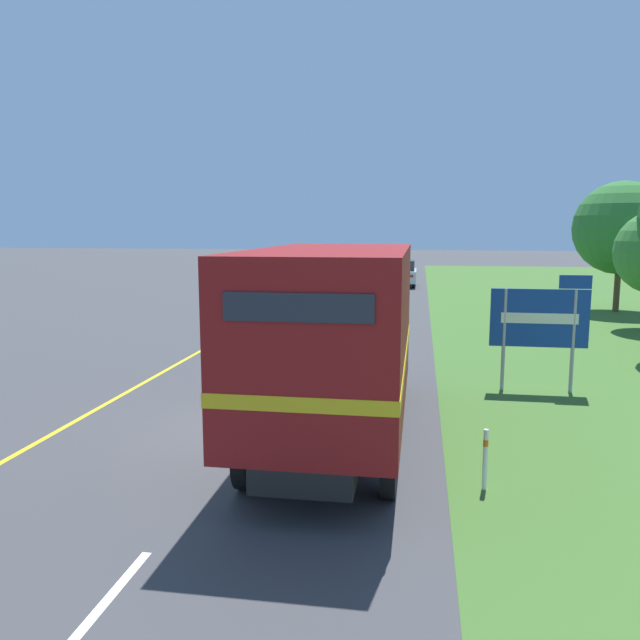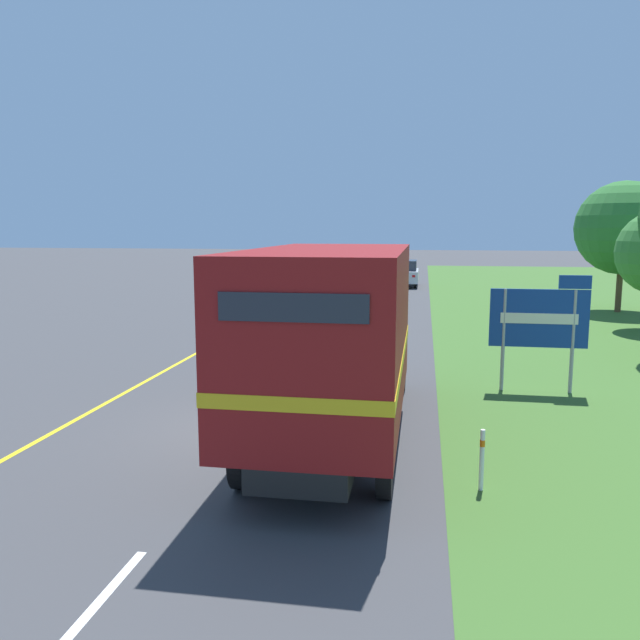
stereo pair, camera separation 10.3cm
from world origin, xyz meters
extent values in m
plane|color=#3D3D3F|center=(0.00, 0.00, 0.00)|extent=(200.00, 200.00, 0.00)
cube|color=yellow|center=(-3.70, 18.99, 0.00)|extent=(0.12, 70.96, 0.01)
cube|color=white|center=(0.00, -6.11, 0.00)|extent=(0.12, 2.60, 0.01)
cube|color=white|center=(0.00, 0.49, 0.00)|extent=(0.12, 2.60, 0.01)
cube|color=white|center=(0.00, 7.09, 0.00)|extent=(0.12, 2.60, 0.01)
cube|color=white|center=(0.00, 13.69, 0.00)|extent=(0.12, 2.60, 0.01)
cube|color=white|center=(0.00, 20.29, 0.00)|extent=(0.12, 2.60, 0.01)
cube|color=white|center=(0.00, 26.89, 0.00)|extent=(0.12, 2.60, 0.01)
cylinder|color=black|center=(0.68, 3.43, 0.50)|extent=(0.22, 1.00, 1.00)
cylinder|color=black|center=(2.83, 3.43, 0.50)|extent=(0.22, 1.00, 1.00)
cylinder|color=black|center=(0.68, -2.73, 0.50)|extent=(0.22, 1.00, 1.00)
cylinder|color=black|center=(2.83, -2.73, 0.50)|extent=(0.22, 1.00, 1.00)
cube|color=black|center=(1.75, 0.00, 0.68)|extent=(1.38, 8.22, 0.36)
cube|color=maroon|center=(1.75, -1.05, 2.22)|extent=(2.51, 6.12, 2.72)
cube|color=gold|center=(1.75, -1.05, 1.75)|extent=(2.53, 6.14, 0.20)
cube|color=#232833|center=(1.75, -4.12, 2.97)|extent=(1.88, 0.03, 0.36)
cube|color=maroon|center=(1.75, 3.06, 1.81)|extent=(2.41, 2.10, 1.90)
cube|color=#283342|center=(1.75, 4.12, 2.05)|extent=(2.13, 0.03, 0.85)
cylinder|color=black|center=(-2.73, 14.52, 0.33)|extent=(0.16, 0.66, 0.66)
cylinder|color=black|center=(-1.26, 14.52, 0.33)|extent=(0.16, 0.66, 0.66)
cylinder|color=black|center=(-2.73, 12.12, 0.33)|extent=(0.16, 0.66, 0.66)
cylinder|color=black|center=(-1.26, 12.12, 0.33)|extent=(0.16, 0.66, 0.66)
cube|color=white|center=(-2.00, 13.32, 0.73)|extent=(1.80, 3.86, 0.80)
cube|color=#282D38|center=(-2.00, 13.17, 1.46)|extent=(1.55, 2.12, 0.68)
cube|color=red|center=(-2.63, 11.38, 0.87)|extent=(0.20, 0.03, 0.14)
cube|color=red|center=(-1.37, 11.38, 0.87)|extent=(0.20, 0.03, 0.14)
cylinder|color=black|center=(1.33, 32.15, 0.33)|extent=(0.16, 0.66, 0.66)
cylinder|color=black|center=(2.81, 32.15, 0.33)|extent=(0.16, 0.66, 0.66)
cylinder|color=black|center=(1.33, 29.56, 0.33)|extent=(0.16, 0.66, 0.66)
cylinder|color=black|center=(2.81, 29.56, 0.33)|extent=(0.16, 0.66, 0.66)
cube|color=silver|center=(2.07, 30.85, 0.72)|extent=(1.80, 4.17, 0.77)
cube|color=#282D38|center=(2.07, 30.69, 1.43)|extent=(1.55, 2.30, 0.66)
cube|color=red|center=(1.44, 28.76, 0.85)|extent=(0.20, 0.03, 0.14)
cube|color=red|center=(2.70, 28.76, 0.85)|extent=(0.20, 0.03, 0.14)
cylinder|color=black|center=(-2.44, 45.86, 0.33)|extent=(0.16, 0.66, 0.66)
cylinder|color=black|center=(-0.96, 45.86, 0.33)|extent=(0.16, 0.66, 0.66)
cylinder|color=black|center=(-2.44, 43.09, 0.33)|extent=(0.16, 0.66, 0.66)
cylinder|color=black|center=(-0.96, 43.09, 0.33)|extent=(0.16, 0.66, 0.66)
cube|color=red|center=(-1.70, 44.48, 0.78)|extent=(1.80, 4.48, 0.91)
cube|color=#282D38|center=(-1.70, 44.30, 1.62)|extent=(1.55, 2.46, 0.77)
cube|color=red|center=(-2.33, 42.23, 0.94)|extent=(0.20, 0.03, 0.14)
cube|color=red|center=(-1.07, 42.23, 0.94)|extent=(0.20, 0.03, 0.14)
cylinder|color=#9E9EA3|center=(5.26, 3.86, 1.24)|extent=(0.09, 0.09, 2.49)
cylinder|color=#9E9EA3|center=(6.85, 3.86, 1.24)|extent=(0.09, 0.09, 2.49)
cube|color=navy|center=(6.06, 3.86, 1.79)|extent=(2.28, 0.06, 1.39)
cube|color=navy|center=(6.83, 3.86, 2.67)|extent=(0.73, 0.06, 0.32)
cube|color=silver|center=(6.06, 3.83, 1.79)|extent=(1.78, 0.02, 0.25)
cylinder|color=brown|center=(12.37, 19.48, 1.10)|extent=(0.28, 0.28, 2.19)
sphere|color=#2D702D|center=(12.37, 19.48, 3.92)|extent=(4.30, 4.30, 4.30)
cylinder|color=white|center=(4.25, -2.26, 0.47)|extent=(0.07, 0.07, 0.95)
cylinder|color=orange|center=(4.25, -2.26, 0.74)|extent=(0.08, 0.08, 0.10)
camera|label=1|loc=(3.21, -11.49, 3.94)|focal=35.00mm
camera|label=2|loc=(3.32, -11.48, 3.94)|focal=35.00mm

